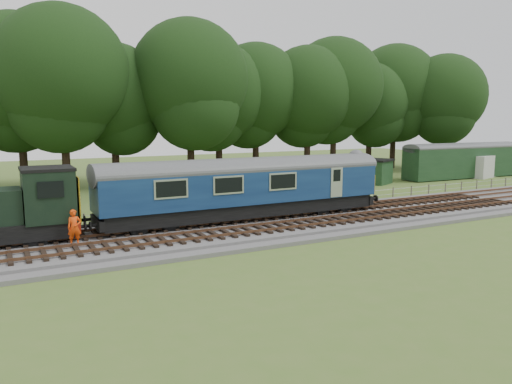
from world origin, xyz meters
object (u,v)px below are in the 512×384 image
caravan (482,166)px  parked_coach (462,159)px  worker (74,227)px  dmu_railcar (246,183)px

caravan → parked_coach: bearing=158.8°
parked_coach → caravan: 3.14m
caravan → worker: bearing=179.8°
parked_coach → caravan: size_ratio=2.97×
dmu_railcar → parked_coach: dmu_railcar is taller
worker → caravan: bearing=15.1°
parked_coach → caravan: bearing=-3.8°
worker → parked_coach: parked_coach is taller
dmu_railcar → caravan: bearing=16.7°
dmu_railcar → parked_coach: bearing=18.6°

